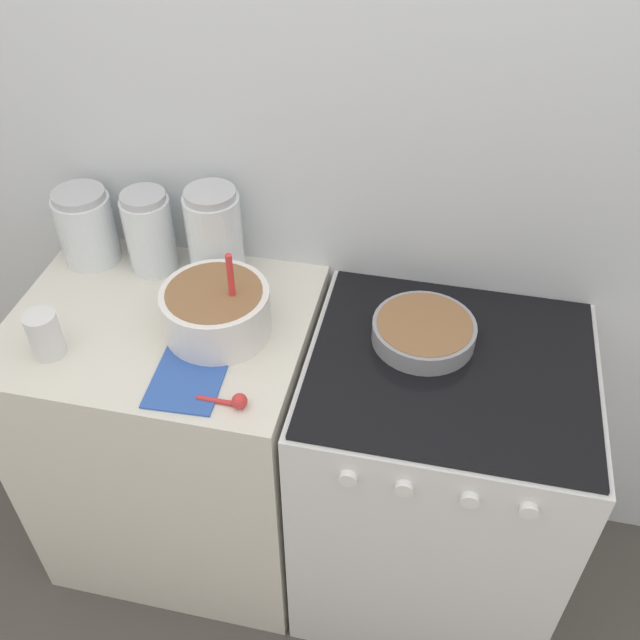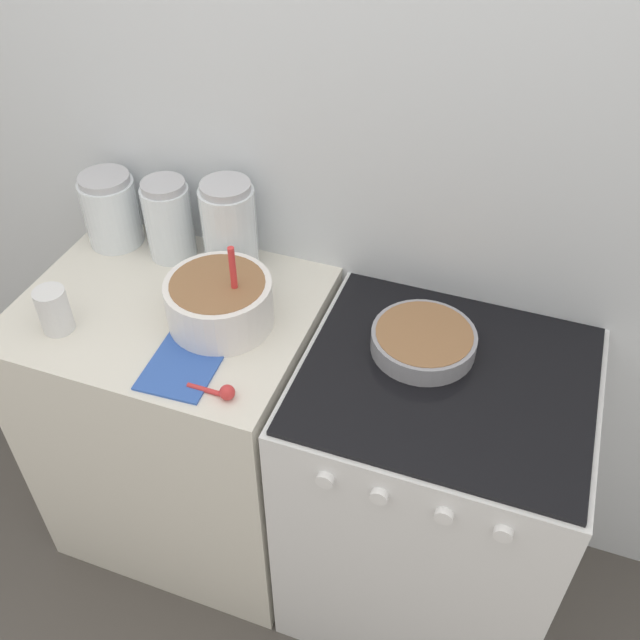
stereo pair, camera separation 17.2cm
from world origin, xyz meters
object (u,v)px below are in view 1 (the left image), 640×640
Objects in this scene: mixing_bowl at (216,309)px; tin_can at (45,334)px; stove at (432,481)px; storage_jar_middle at (150,236)px; storage_jar_right at (215,241)px; storage_jar_left at (87,231)px; baking_pan at (424,331)px.

mixing_bowl is 2.22× the size of tin_can.
stove is 4.05× the size of storage_jar_middle.
mixing_bowl is 0.23m from storage_jar_right.
tin_can is at bearing -156.65° from mixing_bowl.
storage_jar_middle reaches higher than storage_jar_left.
mixing_bowl is at bearing -179.37° from stove.
baking_pan is at bearing -8.62° from storage_jar_left.
storage_jar_right is at bearing 165.99° from baking_pan.
storage_jar_left is (-1.02, 0.21, 0.56)m from stove.
stove is 7.82× the size of tin_can.
baking_pan is at bearing -10.68° from storage_jar_middle.
baking_pan is 0.90m from tin_can.
storage_jar_right is (-0.65, 0.21, 0.58)m from stove.
mixing_bowl is 1.25× the size of storage_jar_left.
baking_pan reaches higher than stove.
storage_jar_left is at bearing 168.27° from stove.
storage_jar_right is (-0.57, 0.14, 0.08)m from baking_pan.
stove is 0.50m from baking_pan.
mixing_bowl is at bearing -26.38° from storage_jar_left.
storage_jar_right is at bearing 51.50° from tin_can.
storage_jar_middle is at bearing 180.00° from storage_jar_right.
storage_jar_middle is at bearing 0.00° from storage_jar_left.
stove is 3.51× the size of mixing_bowl.
stove is 1.18m from storage_jar_left.
mixing_bowl reaches higher than baking_pan.
storage_jar_left is at bearing 180.00° from storage_jar_middle.
tin_can reaches higher than baking_pan.
tin_can is at bearing -128.50° from storage_jar_right.
storage_jar_middle is 0.87× the size of storage_jar_right.
mixing_bowl is 0.34m from storage_jar_middle.
storage_jar_right is at bearing 107.93° from mixing_bowl.
storage_jar_right reaches higher than stove.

